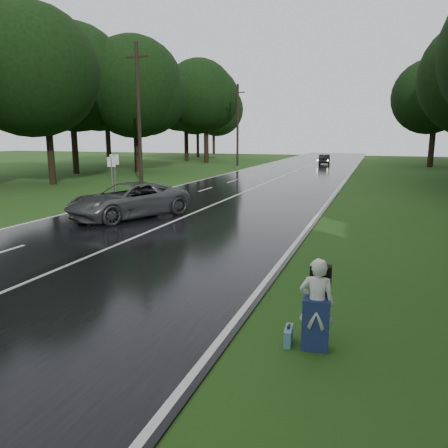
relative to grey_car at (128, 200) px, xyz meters
The scene contains 15 objects.
ground 9.36m from the grey_car, 75.11° to the right, with size 160.00×160.00×0.00m, color #234614.
road 11.28m from the grey_car, 77.71° to the left, with size 12.00×140.00×0.04m, color black.
lane_center 11.28m from the grey_car, 77.71° to the left, with size 0.12×140.00×0.01m, color silver.
grey_car is the anchor object (origin of this frame).
far_car 41.67m from the grey_car, 84.40° to the left, with size 1.38×3.94×1.30m, color black.
hitchhiker 13.86m from the grey_car, 44.50° to the right, with size 0.65×0.59×1.69m.
suitcase 13.54m from the grey_car, 45.93° to the right, with size 0.13×0.44×0.31m, color teal.
utility_pole_mid 13.15m from the grey_car, 117.73° to the left, with size 1.80×0.28×10.35m, color black, non-canonical shape.
utility_pole_far 35.96m from the grey_car, 99.78° to the left, with size 1.80×0.28×9.97m, color black, non-canonical shape.
road_sign_a 7.65m from the grey_car, 129.20° to the left, with size 0.59×0.10×2.46m, color white, non-canonical shape.
road_sign_b 7.90m from the grey_car, 127.69° to the left, with size 0.63×0.10×2.61m, color white, non-canonical shape.
tree_left_d 16.79m from the grey_car, 142.24° to the left, with size 9.25×9.25×14.46m, color black, non-canonical shape.
tree_left_e 26.67m from the grey_car, 119.91° to the left, with size 9.16×9.16×14.31m, color black, non-canonical shape.
tree_left_f 41.66m from the grey_car, 106.93° to the left, with size 10.47×10.47×16.36m, color black, non-canonical shape.
tree_right_f 44.51m from the grey_car, 67.86° to the left, with size 9.58×9.58×14.96m, color black, non-canonical shape.
Camera 1 is at (8.34, -7.96, 3.75)m, focal length 34.40 mm.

